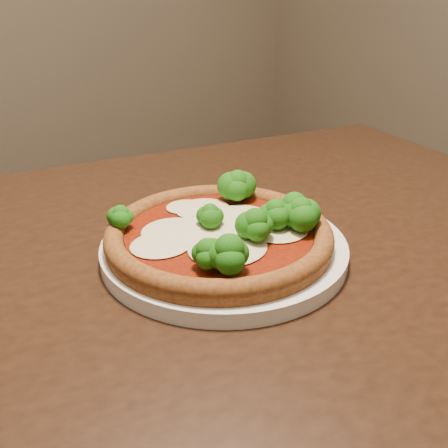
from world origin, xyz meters
TOP-DOWN VIEW (x-y plane):
  - dining_table at (0.11, -0.13)m, footprint 1.21×0.97m
  - plate at (0.11, -0.14)m, footprint 0.29×0.29m
  - pizza at (0.11, -0.14)m, footprint 0.26×0.26m

SIDE VIEW (x-z plane):
  - dining_table at x=0.11m, z-range 0.27..1.02m
  - plate at x=0.11m, z-range 0.75..0.77m
  - pizza at x=0.11m, z-range 0.75..0.82m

